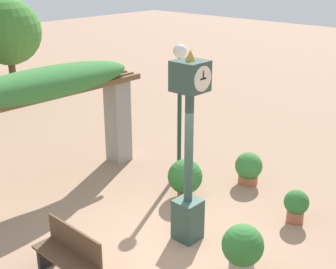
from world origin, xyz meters
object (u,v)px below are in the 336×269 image
object	(u,v)px
potted_plant_near_right	(249,168)
potted_plant_far_left	(185,177)
pedestal_clock	(189,153)
park_bench	(69,256)
potted_plant_near_left	(243,248)
potted_plant_far_right	(296,205)
lamp_post	(180,83)

from	to	relation	value
potted_plant_near_right	potted_plant_far_left	bearing A→B (deg)	157.03
pedestal_clock	potted_plant_far_left	distance (m)	2.06
park_bench	potted_plant_near_right	bearing A→B (deg)	87.80
potted_plant_near_left	potted_plant_far_right	world-z (taller)	potted_plant_near_left
potted_plant_near_right	potted_plant_far_right	distance (m)	1.84
potted_plant_near_right	lamp_post	size ratio (longest dim) A/B	0.24
potted_plant_far_right	pedestal_clock	bearing A→B (deg)	147.84
potted_plant_far_left	lamp_post	xyz separation A→B (m)	(0.90, 0.97, 1.79)
lamp_post	potted_plant_far_right	bearing A→B (deg)	-93.26
potted_plant_near_left	park_bench	bearing A→B (deg)	135.08
potted_plant_near_right	potted_plant_far_left	world-z (taller)	potted_plant_far_left
potted_plant_near_left	potted_plant_far_right	size ratio (longest dim) A/B	1.31
potted_plant_near_right	potted_plant_far_left	size ratio (longest dim) A/B	0.87
pedestal_clock	potted_plant_far_right	bearing A→B (deg)	-32.16
pedestal_clock	potted_plant_near_right	world-z (taller)	pedestal_clock
potted_plant_near_right	potted_plant_far_left	distance (m)	1.65
pedestal_clock	lamp_post	xyz separation A→B (m)	(2.10, 2.07, 0.52)
potted_plant_far_left	potted_plant_far_right	size ratio (longest dim) A/B	1.28
park_bench	lamp_post	xyz separation A→B (m)	(4.31, 1.42, 1.84)
pedestal_clock	potted_plant_far_left	world-z (taller)	pedestal_clock
potted_plant_far_right	lamp_post	world-z (taller)	lamp_post
pedestal_clock	park_bench	world-z (taller)	pedestal_clock
potted_plant_far_left	pedestal_clock	bearing A→B (deg)	-137.35
pedestal_clock	potted_plant_near_left	xyz separation A→B (m)	(-0.20, -1.36, -1.25)
potted_plant_near_right	potted_plant_far_right	bearing A→B (deg)	-115.90
pedestal_clock	park_bench	size ratio (longest dim) A/B	2.62
potted_plant_far_right	potted_plant_near_left	bearing A→B (deg)	-175.71
potted_plant_near_right	potted_plant_far_left	xyz separation A→B (m)	(-1.52, 0.64, 0.08)
pedestal_clock	potted_plant_near_right	distance (m)	3.07
potted_plant_near_left	potted_plant_far_left	world-z (taller)	potted_plant_near_left
potted_plant_far_left	park_bench	distance (m)	3.44
potted_plant_near_right	lamp_post	xyz separation A→B (m)	(-0.62, 1.61, 1.87)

